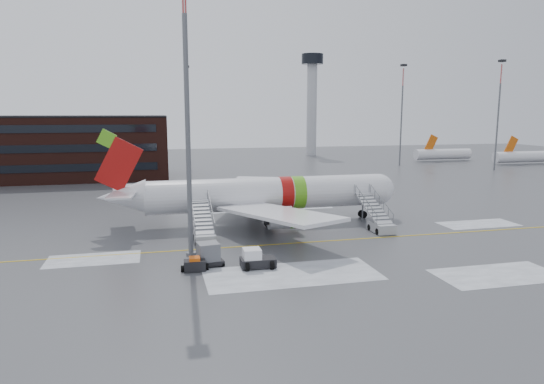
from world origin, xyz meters
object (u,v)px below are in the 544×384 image
object	(u,v)px
airstair_aft	(204,231)
baggage_tractor	(195,265)
uld_container	(208,255)
light_mast_near	(187,102)
airliner	(260,195)
pushback_tug	(256,259)
airstair_fwd	(378,221)

from	to	relation	value
airstair_aft	baggage_tractor	bearing A→B (deg)	-100.19
airstair_aft	uld_container	bearing A→B (deg)	-92.88
airstair_aft	light_mast_near	size ratio (longest dim) A/B	0.29
airliner	light_mast_near	xyz separation A→B (m)	(-8.86, -11.25, 10.30)
pushback_tug	uld_container	size ratio (longest dim) A/B	1.12
airliner	airstair_fwd	size ratio (longest dim) A/B	4.55
uld_container	airliner	bearing A→B (deg)	62.21
pushback_tug	uld_container	distance (m)	4.12
baggage_tractor	airstair_aft	bearing A→B (deg)	79.81
uld_container	light_mast_near	world-z (taller)	light_mast_near
pushback_tug	light_mast_near	bearing A→B (deg)	135.84
pushback_tug	airstair_fwd	bearing A→B (deg)	31.29
airliner	pushback_tug	xyz separation A→B (m)	(-3.85, -16.11, -2.68)
airstair_fwd	light_mast_near	xyz separation A→B (m)	(-20.76, -4.71, 12.66)
uld_container	light_mast_near	bearing A→B (deg)	110.61
pushback_tug	baggage_tractor	distance (m)	5.06
baggage_tractor	airliner	bearing A→B (deg)	60.54
airliner	pushback_tug	world-z (taller)	airliner
pushback_tug	light_mast_near	xyz separation A→B (m)	(-5.01, 4.86, 12.99)
light_mast_near	airstair_fwd	bearing A→B (deg)	12.78
airstair_fwd	light_mast_near	distance (m)	24.77
pushback_tug	baggage_tractor	world-z (taller)	pushback_tug
airliner	baggage_tractor	bearing A→B (deg)	-119.46
uld_container	baggage_tractor	distance (m)	1.82
airliner	pushback_tug	distance (m)	16.78
airstair_aft	pushback_tug	bearing A→B (deg)	-70.52
airstair_aft	uld_container	world-z (taller)	airstair_aft
airstair_aft	baggage_tractor	xyz separation A→B (m)	(-1.65, -9.20, -0.57)
airstair_fwd	uld_container	distance (m)	21.10
baggage_tractor	airstair_fwd	bearing A→B (deg)	23.88
airstair_fwd	pushback_tug	xyz separation A→B (m)	(-15.75, -9.57, -0.33)
airstair_aft	airstair_fwd	bearing A→B (deg)	0.00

